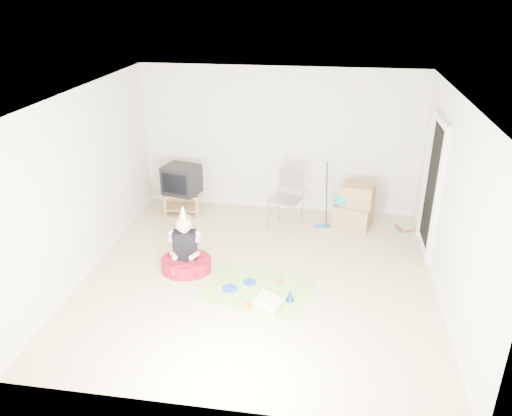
# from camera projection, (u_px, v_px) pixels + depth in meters

# --- Properties ---
(ground) EXTENTS (5.00, 5.00, 0.00)m
(ground) POSITION_uv_depth(u_px,v_px,m) (259.00, 276.00, 7.22)
(ground) COLOR beige
(ground) RESTS_ON ground
(doorway_recess) EXTENTS (0.02, 0.90, 2.05)m
(doorway_recess) POSITION_uv_depth(u_px,v_px,m) (433.00, 190.00, 7.53)
(doorway_recess) COLOR black
(doorway_recess) RESTS_ON ground
(tv_stand) EXTENTS (0.67, 0.45, 0.40)m
(tv_stand) POSITION_uv_depth(u_px,v_px,m) (183.00, 201.00, 9.10)
(tv_stand) COLOR #AD7D4E
(tv_stand) RESTS_ON ground
(crt_tv) EXTENTS (0.70, 0.63, 0.51)m
(crt_tv) POSITION_uv_depth(u_px,v_px,m) (182.00, 180.00, 8.93)
(crt_tv) COLOR black
(crt_tv) RESTS_ON tv_stand
(folding_chair) EXTENTS (0.60, 0.59, 1.06)m
(folding_chair) POSITION_uv_depth(u_px,v_px,m) (286.00, 199.00, 8.49)
(folding_chair) COLOR gray
(folding_chair) RESTS_ON ground
(cardboard_boxes) EXTENTS (0.72, 0.62, 0.77)m
(cardboard_boxes) POSITION_uv_depth(u_px,v_px,m) (354.00, 206.00, 8.57)
(cardboard_boxes) COLOR #A87F51
(cardboard_boxes) RESTS_ON ground
(floor_mop) EXTENTS (0.28, 0.37, 1.10)m
(floor_mop) POSITION_uv_depth(u_px,v_px,m) (324.00, 213.00, 8.56)
(floor_mop) COLOR blue
(floor_mop) RESTS_ON ground
(book_pile) EXTENTS (0.27, 0.30, 0.09)m
(book_pile) POSITION_uv_depth(u_px,v_px,m) (404.00, 227.00, 8.58)
(book_pile) COLOR #2A8053
(book_pile) RESTS_ON ground
(seated_woman) EXTENTS (0.83, 0.83, 1.05)m
(seated_woman) POSITION_uv_depth(u_px,v_px,m) (186.00, 257.00, 7.27)
(seated_woman) COLOR #AC0F25
(seated_woman) RESTS_ON ground
(party_mat) EXTENTS (1.63, 1.30, 0.01)m
(party_mat) POSITION_uv_depth(u_px,v_px,m) (257.00, 290.00, 6.90)
(party_mat) COLOR #E53077
(party_mat) RESTS_ON ground
(birthday_cake) EXTENTS (0.42, 0.39, 0.15)m
(birthday_cake) POSITION_uv_depth(u_px,v_px,m) (269.00, 303.00, 6.53)
(birthday_cake) COLOR silver
(birthday_cake) RESTS_ON party_mat
(blue_plate_near) EXTENTS (0.22, 0.22, 0.01)m
(blue_plate_near) POSITION_uv_depth(u_px,v_px,m) (250.00, 282.00, 7.06)
(blue_plate_near) COLOR blue
(blue_plate_near) RESTS_ON party_mat
(blue_plate_far) EXTENTS (0.28, 0.28, 0.01)m
(blue_plate_far) POSITION_uv_depth(u_px,v_px,m) (230.00, 288.00, 6.91)
(blue_plate_far) COLOR blue
(blue_plate_far) RESTS_ON party_mat
(orange_cup_near) EXTENTS (0.10, 0.10, 0.08)m
(orange_cup_near) POSITION_uv_depth(u_px,v_px,m) (278.00, 281.00, 7.02)
(orange_cup_near) COLOR orange
(orange_cup_near) RESTS_ON party_mat
(orange_cup_far) EXTENTS (0.08, 0.08, 0.09)m
(orange_cup_far) POSITION_uv_depth(u_px,v_px,m) (247.00, 306.00, 6.47)
(orange_cup_far) COLOR orange
(orange_cup_far) RESTS_ON party_mat
(blue_party_hat) EXTENTS (0.13, 0.13, 0.17)m
(blue_party_hat) POSITION_uv_depth(u_px,v_px,m) (290.00, 295.00, 6.62)
(blue_party_hat) COLOR #173FA6
(blue_party_hat) RESTS_ON party_mat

